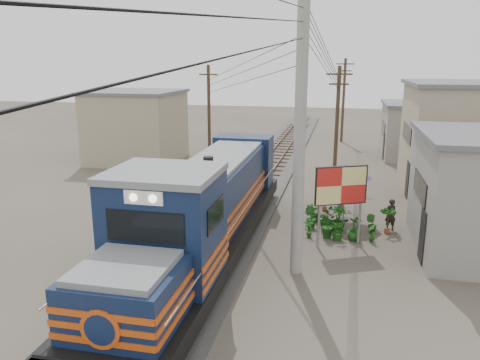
% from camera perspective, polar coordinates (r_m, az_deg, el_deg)
% --- Properties ---
extents(ground, '(120.00, 120.00, 0.00)m').
position_cam_1_polar(ground, '(18.17, -4.26, -9.43)').
color(ground, '#473F35').
rests_on(ground, ground).
extents(ballast, '(3.60, 70.00, 0.16)m').
position_cam_1_polar(ballast, '(27.33, 1.73, -0.98)').
color(ballast, '#595651').
rests_on(ballast, ground).
extents(track, '(1.15, 70.00, 0.12)m').
position_cam_1_polar(track, '(27.29, 1.74, -0.62)').
color(track, '#51331E').
rests_on(track, ground).
extents(locomotive, '(3.12, 16.97, 4.21)m').
position_cam_1_polar(locomotive, '(17.52, -4.36, -3.98)').
color(locomotive, black).
rests_on(locomotive, ground).
extents(utility_pole_main, '(0.40, 0.40, 10.00)m').
position_cam_1_polar(utility_pole_main, '(15.63, 7.31, 5.72)').
color(utility_pole_main, '#9E9B93').
rests_on(utility_pole_main, ground).
extents(wooden_pole_mid, '(1.60, 0.24, 7.00)m').
position_cam_1_polar(wooden_pole_mid, '(30.12, 11.74, 7.15)').
color(wooden_pole_mid, '#4C3826').
rests_on(wooden_pole_mid, ground).
extents(wooden_pole_far, '(1.60, 0.24, 7.50)m').
position_cam_1_polar(wooden_pole_far, '(44.03, 12.50, 9.65)').
color(wooden_pole_far, '#4C3826').
rests_on(wooden_pole_far, ground).
extents(wooden_pole_left, '(1.60, 0.24, 7.00)m').
position_cam_1_polar(wooden_pole_left, '(35.50, -3.81, 8.47)').
color(wooden_pole_left, '#4C3826').
rests_on(wooden_pole_left, ground).
extents(power_lines, '(9.65, 19.00, 3.30)m').
position_cam_1_polar(power_lines, '(24.90, 0.86, 14.94)').
color(power_lines, black).
rests_on(power_lines, ground).
extents(shophouse_back, '(6.30, 6.30, 4.20)m').
position_cam_1_polar(shophouse_back, '(38.74, 21.54, 5.66)').
color(shophouse_back, gray).
rests_on(shophouse_back, ground).
extents(shophouse_left, '(6.30, 6.30, 5.20)m').
position_cam_1_polar(shophouse_left, '(35.51, -12.51, 6.43)').
color(shophouse_left, tan).
rests_on(shophouse_left, ground).
extents(billboard, '(2.01, 1.01, 3.33)m').
position_cam_1_polar(billboard, '(18.86, 12.22, -0.93)').
color(billboard, '#99999E').
rests_on(billboard, ground).
extents(market_umbrella, '(2.57, 2.57, 2.71)m').
position_cam_1_polar(market_umbrella, '(22.03, 12.78, 1.08)').
color(market_umbrella, black).
rests_on(market_umbrella, ground).
extents(vendor, '(0.62, 0.52, 1.45)m').
position_cam_1_polar(vendor, '(21.68, 17.87, -4.05)').
color(vendor, black).
rests_on(vendor, ground).
extents(plant_nursery, '(3.29, 3.07, 1.12)m').
position_cam_1_polar(plant_nursery, '(20.86, 11.30, -5.07)').
color(plant_nursery, '#1C5117').
rests_on(plant_nursery, ground).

